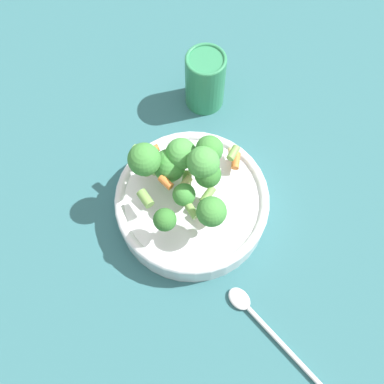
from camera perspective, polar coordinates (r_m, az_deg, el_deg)
The scene contains 5 objects.
ground_plane at distance 0.70m, azimuth 0.00°, elevation -2.26°, with size 3.00×3.00×0.00m, color #2D6066.
bowl at distance 0.67m, azimuth 0.00°, elevation -1.39°, with size 0.23×0.23×0.05m.
pasta_salad at distance 0.61m, azimuth -1.02°, elevation 2.62°, with size 0.17×0.18×0.10m.
cup at distance 0.75m, azimuth 1.68°, elevation 14.05°, with size 0.07×0.07×0.11m.
spoon at distance 0.66m, azimuth 8.92°, elevation -16.14°, with size 0.20×0.03×0.01m.
Camera 1 is at (-0.18, 0.19, 0.65)m, focal length 42.00 mm.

